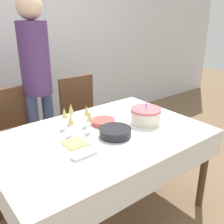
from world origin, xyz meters
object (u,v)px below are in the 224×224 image
(plate_stack_dessert, at_px, (103,122))
(champagne_tray, at_px, (77,121))
(dining_chair_far_left, at_px, (18,134))
(plate_stack_main, at_px, (115,132))
(dining_chair_far_right, at_px, (82,117))
(birthday_cake, at_px, (146,116))
(person_standing, at_px, (36,71))

(plate_stack_dessert, bearing_deg, champagne_tray, 166.69)
(dining_chair_far_left, distance_m, plate_stack_main, 1.06)
(dining_chair_far_right, xyz_separation_m, birthday_cake, (0.07, -0.90, 0.28))
(dining_chair_far_right, bearing_deg, dining_chair_far_left, 180.00)
(dining_chair_far_left, xyz_separation_m, dining_chair_far_right, (0.71, -0.00, 0.00))
(plate_stack_main, xyz_separation_m, plate_stack_dessert, (0.06, 0.23, -0.01))
(birthday_cake, bearing_deg, plate_stack_dessert, 148.15)
(plate_stack_main, relative_size, person_standing, 0.14)
(dining_chair_far_left, relative_size, plate_stack_main, 3.97)
(dining_chair_far_right, bearing_deg, plate_stack_dessert, -108.19)
(dining_chair_far_right, height_order, birthday_cake, dining_chair_far_right)
(dining_chair_far_left, bearing_deg, plate_stack_main, -65.61)
(plate_stack_dessert, bearing_deg, dining_chair_far_left, 124.04)
(dining_chair_far_right, xyz_separation_m, plate_stack_dessert, (-0.23, -0.71, 0.24))
(champagne_tray, height_order, plate_stack_main, champagne_tray)
(dining_chair_far_left, distance_m, dining_chair_far_right, 0.71)
(birthday_cake, height_order, champagne_tray, birthday_cake)
(person_standing, bearing_deg, plate_stack_main, -81.69)
(dining_chair_far_left, bearing_deg, dining_chair_far_right, -0.00)
(birthday_cake, bearing_deg, dining_chair_far_right, 94.20)
(birthday_cake, relative_size, person_standing, 0.14)
(dining_chair_far_left, height_order, birthday_cake, dining_chair_far_left)
(dining_chair_far_right, distance_m, plate_stack_main, 1.01)
(birthday_cake, xyz_separation_m, plate_stack_main, (-0.35, -0.04, -0.03))
(plate_stack_dessert, height_order, person_standing, person_standing)
(dining_chair_far_right, distance_m, person_standing, 0.71)
(birthday_cake, bearing_deg, plate_stack_main, -173.61)
(dining_chair_far_left, relative_size, person_standing, 0.54)
(dining_chair_far_left, bearing_deg, champagne_tray, -68.36)
(champagne_tray, height_order, plate_stack_dessert, champagne_tray)
(dining_chair_far_left, height_order, person_standing, person_standing)
(plate_stack_main, bearing_deg, person_standing, 98.31)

